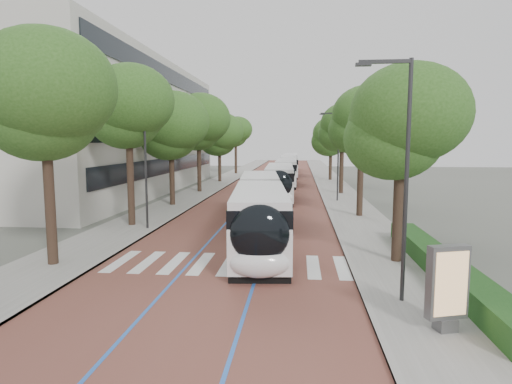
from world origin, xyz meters
The scene contains 22 objects.
ground centered at (0.00, 0.00, 0.00)m, with size 160.00×160.00×0.00m, color #51544C.
road centered at (0.00, 40.00, 0.01)m, with size 11.00×140.00×0.02m, color brown.
sidewalk_left centered at (-7.50, 40.00, 0.06)m, with size 4.00×140.00×0.12m, color gray.
sidewalk_right centered at (7.50, 40.00, 0.06)m, with size 4.00×140.00×0.12m, color gray.
kerb_left centered at (-5.60, 40.00, 0.06)m, with size 0.20×140.00×0.14m, color gray.
kerb_right centered at (5.60, 40.00, 0.06)m, with size 0.20×140.00×0.14m, color gray.
zebra_crossing centered at (0.20, 1.00, 0.03)m, with size 10.55×3.60×0.01m.
lane_line_left centered at (-1.60, 40.00, 0.02)m, with size 0.12×126.00×0.01m, color blue.
lane_line_right centered at (1.60, 40.00, 0.02)m, with size 0.12×126.00×0.01m, color blue.
office_building centered at (-19.47, 28.00, 7.00)m, with size 18.11×40.00×14.00m.
hedge centered at (9.10, 0.00, 0.52)m, with size 1.20×14.00×0.80m, color #184317.
streetlight_near centered at (6.62, -3.00, 4.82)m, with size 1.82×0.20×8.00m.
streetlight_far centered at (6.62, 22.00, 4.82)m, with size 1.82×0.20×8.00m.
lamp_post_left centered at (-6.10, 8.00, 4.12)m, with size 0.14×0.14×8.00m, color #2A2A2C.
trees_left centered at (-7.50, 24.68, 6.90)m, with size 6.38×60.42×10.04m.
trees_right centered at (7.70, 24.53, 6.33)m, with size 5.78×47.44×8.91m.
lead_bus centered at (1.06, 6.76, 1.63)m, with size 4.16×18.54×3.20m.
bus_queued_0 centered at (1.44, 23.22, 1.62)m, with size 2.94×12.48×3.20m.
bus_queued_1 centered at (1.69, 36.42, 1.62)m, with size 2.66×12.42×3.20m.
bus_queued_2 centered at (1.63, 49.59, 1.62)m, with size 3.07×12.50×3.20m.
bus_queued_3 centered at (1.66, 63.04, 1.62)m, with size 2.58×12.40×3.20m.
ad_panel centered at (7.48, -5.28, 1.42)m, with size 1.23×0.67×2.48m.
Camera 1 is at (3.28, -17.41, 5.46)m, focal length 30.00 mm.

